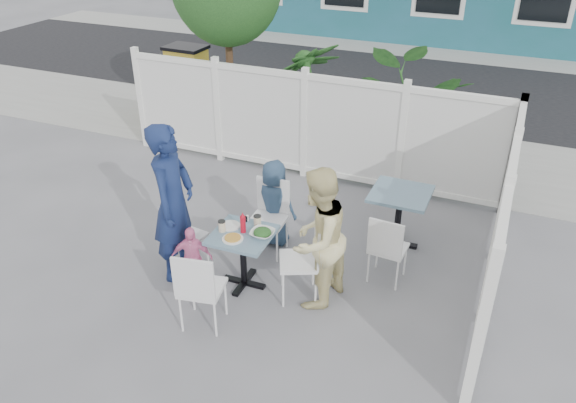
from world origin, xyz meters
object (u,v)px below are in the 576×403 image
at_px(chair_back, 270,211).
at_px(woman, 317,239).
at_px(man, 173,203).
at_px(toddler, 192,258).
at_px(chair_right, 307,254).
at_px(main_table, 243,245).
at_px(spare_table, 400,204).
at_px(boy, 274,203).
at_px(utility_cabinet, 189,83).
at_px(chair_left, 181,229).
at_px(chair_near, 199,286).

distance_m(chair_back, woman, 1.14).
relative_size(man, toddler, 2.37).
distance_m(chair_right, woman, 0.27).
relative_size(main_table, woman, 0.43).
height_order(spare_table, chair_back, chair_back).
xyz_separation_m(boy, toddler, (-0.45, -1.19, -0.17)).
distance_m(utility_cabinet, main_table, 5.54).
bearing_deg(toddler, chair_left, 113.80).
bearing_deg(man, main_table, -94.10).
relative_size(main_table, chair_right, 0.72).
xyz_separation_m(main_table, chair_back, (-0.03, 0.77, 0.01)).
bearing_deg(chair_left, chair_back, 140.42).
distance_m(chair_near, boy, 1.73).
bearing_deg(main_table, boy, 92.59).
height_order(main_table, chair_left, chair_left).
height_order(chair_near, boy, boy).
height_order(spare_table, toddler, toddler).
xyz_separation_m(main_table, woman, (0.83, 0.06, 0.26)).
xyz_separation_m(chair_back, toddler, (-0.46, -1.03, -0.14)).
xyz_separation_m(man, toddler, (0.30, -0.18, -0.53)).
distance_m(main_table, spare_table, 2.00).
height_order(man, woman, man).
bearing_deg(chair_back, main_table, 88.68).
distance_m(spare_table, chair_near, 2.69).
relative_size(utility_cabinet, chair_right, 1.36).
relative_size(chair_near, boy, 0.82).
bearing_deg(man, boy, -46.37).
bearing_deg(chair_right, chair_near, 114.14).
distance_m(utility_cabinet, spare_table, 5.58).
distance_m(utility_cabinet, woman, 6.04).
height_order(main_table, boy, boy).
bearing_deg(boy, utility_cabinet, -41.70).
xyz_separation_m(chair_near, woman, (0.89, 0.87, 0.25)).
distance_m(main_table, woman, 0.87).
relative_size(chair_right, chair_back, 1.02).
xyz_separation_m(utility_cabinet, spare_table, (4.76, -2.92, -0.07)).
bearing_deg(boy, man, 57.62).
relative_size(utility_cabinet, man, 0.69).
bearing_deg(chair_near, man, 123.71).
distance_m(utility_cabinet, chair_right, 5.94).
xyz_separation_m(utility_cabinet, chair_left, (2.57, -4.33, -0.14)).
height_order(chair_left, toddler, chair_left).
height_order(woman, boy, woman).
bearing_deg(man, chair_left, 4.46).
distance_m(utility_cabinet, toddler, 5.48).
bearing_deg(woman, chair_right, -88.34).
bearing_deg(woman, boy, -123.18).
bearing_deg(chair_right, woman, -124.76).
height_order(main_table, toddler, toddler).
relative_size(spare_table, man, 0.40).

